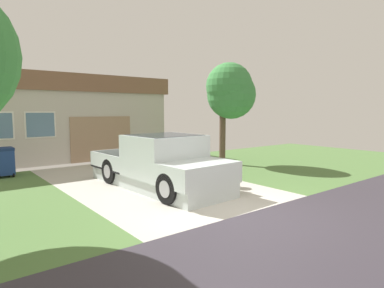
{
  "coord_description": "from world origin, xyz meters",
  "views": [
    {
      "loc": [
        -5.42,
        -4.99,
        2.38
      ],
      "look_at": [
        0.81,
        2.93,
        1.33
      ],
      "focal_mm": 30.53,
      "sensor_mm": 36.0,
      "label": 1
    }
  ],
  "objects_px": {
    "wheeled_trash_bin": "(4,161)",
    "house_with_garage": "(48,117)",
    "pickup_truck": "(164,165)",
    "handbag": "(199,180)",
    "person_with_hat": "(200,156)",
    "front_yard_tree": "(230,91)"
  },
  "relations": [
    {
      "from": "person_with_hat",
      "to": "handbag",
      "type": "xyz_separation_m",
      "value": [
        -0.22,
        -0.17,
        -0.76
      ]
    },
    {
      "from": "pickup_truck",
      "to": "handbag",
      "type": "bearing_deg",
      "value": 162.44
    },
    {
      "from": "pickup_truck",
      "to": "wheeled_trash_bin",
      "type": "bearing_deg",
      "value": -57.66
    },
    {
      "from": "person_with_hat",
      "to": "house_with_garage",
      "type": "distance_m",
      "value": 9.64
    },
    {
      "from": "handbag",
      "to": "front_yard_tree",
      "type": "bearing_deg",
      "value": 32.24
    },
    {
      "from": "handbag",
      "to": "house_with_garage",
      "type": "relative_size",
      "value": 0.04
    },
    {
      "from": "person_with_hat",
      "to": "handbag",
      "type": "bearing_deg",
      "value": 17.34
    },
    {
      "from": "house_with_garage",
      "to": "person_with_hat",
      "type": "bearing_deg",
      "value": -76.58
    },
    {
      "from": "front_yard_tree",
      "to": "wheeled_trash_bin",
      "type": "distance_m",
      "value": 9.22
    },
    {
      "from": "handbag",
      "to": "house_with_garage",
      "type": "xyz_separation_m",
      "value": [
        -2.0,
        9.48,
        1.89
      ]
    },
    {
      "from": "person_with_hat",
      "to": "handbag",
      "type": "relative_size",
      "value": 3.46
    },
    {
      "from": "house_with_garage",
      "to": "wheeled_trash_bin",
      "type": "xyz_separation_m",
      "value": [
        -2.64,
        -4.16,
        -1.47
      ]
    },
    {
      "from": "person_with_hat",
      "to": "front_yard_tree",
      "type": "relative_size",
      "value": 0.37
    },
    {
      "from": "handbag",
      "to": "front_yard_tree",
      "type": "height_order",
      "value": "front_yard_tree"
    },
    {
      "from": "house_with_garage",
      "to": "front_yard_tree",
      "type": "xyz_separation_m",
      "value": [
        5.67,
        -7.16,
        1.17
      ]
    },
    {
      "from": "pickup_truck",
      "to": "front_yard_tree",
      "type": "height_order",
      "value": "front_yard_tree"
    },
    {
      "from": "front_yard_tree",
      "to": "wheeled_trash_bin",
      "type": "height_order",
      "value": "front_yard_tree"
    },
    {
      "from": "person_with_hat",
      "to": "wheeled_trash_bin",
      "type": "bearing_deg",
      "value": -66.97
    },
    {
      "from": "pickup_truck",
      "to": "handbag",
      "type": "xyz_separation_m",
      "value": [
        1.12,
        -0.3,
        -0.57
      ]
    },
    {
      "from": "handbag",
      "to": "front_yard_tree",
      "type": "distance_m",
      "value": 5.31
    },
    {
      "from": "pickup_truck",
      "to": "person_with_hat",
      "type": "relative_size",
      "value": 3.26
    },
    {
      "from": "wheeled_trash_bin",
      "to": "house_with_garage",
      "type": "bearing_deg",
      "value": 57.62
    }
  ]
}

